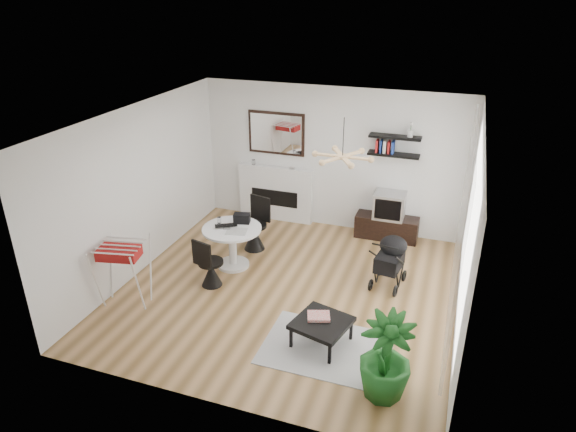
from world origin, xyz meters
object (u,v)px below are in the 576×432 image
(drying_rack, at_px, (124,273))
(stroller, at_px, (390,263))
(potted_plant, at_px, (386,357))
(tv_console, at_px, (387,227))
(fireplace, at_px, (276,187))
(coffee_table, at_px, (322,324))
(dining_table, at_px, (232,241))
(crt_tv, at_px, (390,205))

(drying_rack, height_order, stroller, drying_rack)
(drying_rack, bearing_deg, potted_plant, -20.75)
(tv_console, height_order, stroller, stroller)
(fireplace, relative_size, stroller, 2.47)
(tv_console, distance_m, coffee_table, 3.39)
(potted_plant, bearing_deg, dining_table, 143.47)
(crt_tv, height_order, stroller, crt_tv)
(tv_console, relative_size, coffee_table, 1.39)
(tv_console, distance_m, potted_plant, 4.08)
(potted_plant, bearing_deg, crt_tv, 98.47)
(coffee_table, bearing_deg, tv_console, 84.91)
(crt_tv, height_order, dining_table, crt_tv)
(fireplace, distance_m, tv_console, 2.30)
(tv_console, distance_m, drying_rack, 4.74)
(tv_console, relative_size, stroller, 1.31)
(dining_table, relative_size, drying_rack, 0.98)
(potted_plant, bearing_deg, tv_console, 98.76)
(fireplace, distance_m, coffee_table, 4.02)
(tv_console, height_order, coffee_table, tv_console)
(crt_tv, bearing_deg, potted_plant, -81.53)
(fireplace, distance_m, dining_table, 2.04)
(tv_console, xyz_separation_m, crt_tv, (0.02, -0.00, 0.45))
(stroller, bearing_deg, fireplace, 153.65)
(coffee_table, xyz_separation_m, potted_plant, (0.92, -0.65, 0.22))
(crt_tv, bearing_deg, tv_console, 171.29)
(fireplace, relative_size, potted_plant, 2.01)
(crt_tv, relative_size, drying_rack, 0.55)
(crt_tv, xyz_separation_m, dining_table, (-2.27, -1.89, -0.20))
(dining_table, bearing_deg, coffee_table, -37.15)
(potted_plant, bearing_deg, stroller, 97.47)
(tv_console, xyz_separation_m, potted_plant, (0.62, -4.02, 0.32))
(dining_table, height_order, stroller, stroller)
(potted_plant, bearing_deg, drying_rack, 171.14)
(drying_rack, relative_size, potted_plant, 0.92)
(fireplace, height_order, tv_console, fireplace)
(tv_console, height_order, potted_plant, potted_plant)
(dining_table, distance_m, stroller, 2.57)
(crt_tv, xyz_separation_m, stroller, (0.28, -1.58, -0.29))
(fireplace, relative_size, crt_tv, 3.95)
(crt_tv, distance_m, coffee_table, 3.40)
(crt_tv, distance_m, drying_rack, 4.75)
(crt_tv, relative_size, potted_plant, 0.51)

